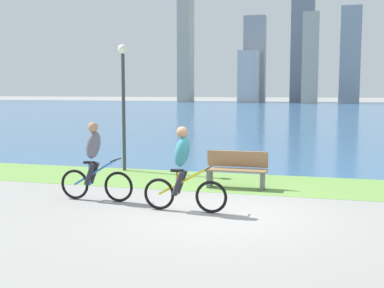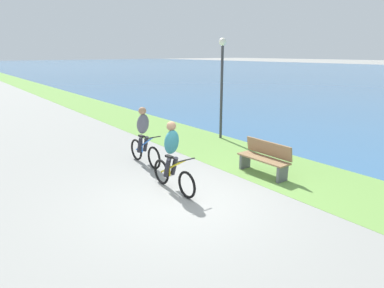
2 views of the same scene
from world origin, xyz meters
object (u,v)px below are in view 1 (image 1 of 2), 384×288
Objects in this scene: cyclist_trailing at (94,162)px; bench_near_path at (236,170)px; lamppost_tall at (123,88)px; cyclist_lead at (183,169)px.

bench_near_path is (2.71, 2.14, -0.39)m from cyclist_trailing.
lamppost_tall is at bearing 103.88° from cyclist_trailing.
lamppost_tall reaches higher than cyclist_trailing.
cyclist_lead is at bearing -11.41° from cyclist_trailing.
cyclist_lead is at bearing -54.51° from lamppost_tall.
cyclist_trailing is at bearing 168.59° from cyclist_lead.
cyclist_lead is at bearing -103.20° from bench_near_path.
cyclist_trailing is 4.30m from lamppost_tall.
cyclist_trailing reaches higher than bench_near_path.
cyclist_lead is 2.15m from cyclist_trailing.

